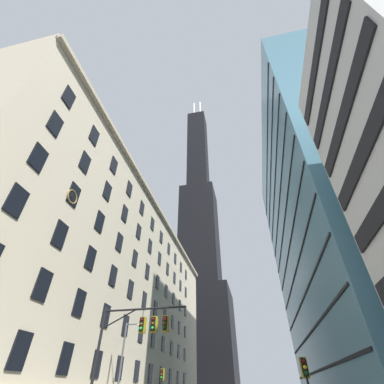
% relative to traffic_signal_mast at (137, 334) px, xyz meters
% --- Properties ---
extents(station_building, '(16.37, 66.47, 29.86)m').
position_rel_traffic_signal_mast_xyz_m(station_building, '(-14.71, 21.49, 9.79)').
color(station_building, '#BCAF93').
rests_on(station_building, ground).
extents(dark_skyscraper, '(25.37, 25.37, 175.97)m').
position_rel_traffic_signal_mast_xyz_m(dark_skyscraper, '(-12.88, 94.23, 47.29)').
color(dark_skyscraper, black).
rests_on(dark_skyscraper, ground).
extents(glass_office_midrise, '(15.75, 42.87, 46.88)m').
position_rel_traffic_signal_mast_xyz_m(glass_office_midrise, '(22.96, 22.04, 18.31)').
color(glass_office_midrise, teal).
rests_on(glass_office_midrise, ground).
extents(traffic_signal_mast, '(6.51, 0.63, 6.88)m').
position_rel_traffic_signal_mast_xyz_m(traffic_signal_mast, '(0.00, 0.00, 0.00)').
color(traffic_signal_mast, black).
rests_on(traffic_signal_mast, sidewalk_left).
extents(traffic_light_near_right, '(0.40, 0.63, 3.37)m').
position_rel_traffic_signal_mast_xyz_m(traffic_light_near_right, '(10.74, -0.17, -2.30)').
color(traffic_light_near_right, black).
rests_on(traffic_light_near_right, sidewalk_right).
extents(traffic_light_far_left, '(0.40, 0.63, 3.81)m').
position_rel_traffic_signal_mast_xyz_m(traffic_light_far_left, '(-2.30, 13.49, -1.92)').
color(traffic_light_far_left, black).
rests_on(traffic_light_far_left, sidewalk_left).
extents(street_lamppost, '(1.82, 0.32, 7.48)m').
position_rel_traffic_signal_mast_xyz_m(street_lamppost, '(-4.59, 8.31, -0.56)').
color(street_lamppost, '#47474C').
rests_on(street_lamppost, sidewalk_left).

